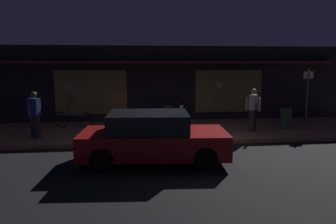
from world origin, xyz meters
TOP-DOWN VIEW (x-y plane):
  - ground_plane at (0.00, 0.00)m, footprint 60.00×60.00m
  - sidewalk_slab at (0.00, 3.00)m, footprint 18.00×4.00m
  - storefront_building at (0.00, 6.39)m, footprint 18.00×3.30m
  - motorcycle at (0.08, 3.90)m, footprint 1.70×0.55m
  - bicycle_parked at (-1.95, 2.15)m, footprint 1.61×0.56m
  - bicycle_extra at (-3.81, 3.72)m, footprint 1.65×0.42m
  - person_photographer at (-4.78, 2.03)m, footprint 0.44×0.59m
  - person_bystander at (3.36, 2.30)m, footprint 0.52×0.47m
  - sign_post at (6.22, 3.39)m, footprint 0.44×0.09m
  - trash_bin at (4.91, 2.65)m, footprint 0.48×0.48m
  - parked_car_near at (-0.76, -0.62)m, footprint 4.21×2.05m

SIDE VIEW (x-z plane):
  - ground_plane at x=0.00m, z-range 0.00..0.00m
  - sidewalk_slab at x=0.00m, z-range 0.00..0.15m
  - bicycle_parked at x=-1.95m, z-range 0.05..0.96m
  - bicycle_extra at x=-3.81m, z-range 0.05..0.96m
  - trash_bin at x=4.91m, z-range 0.16..1.09m
  - motorcycle at x=0.08m, z-range 0.16..1.13m
  - parked_car_near at x=-0.76m, z-range -0.01..1.41m
  - person_photographer at x=-4.78m, z-range 0.19..1.86m
  - person_bystander at x=3.36m, z-range 0.19..1.86m
  - sign_post at x=6.22m, z-range 0.31..2.71m
  - storefront_building at x=0.00m, z-range 0.00..3.60m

